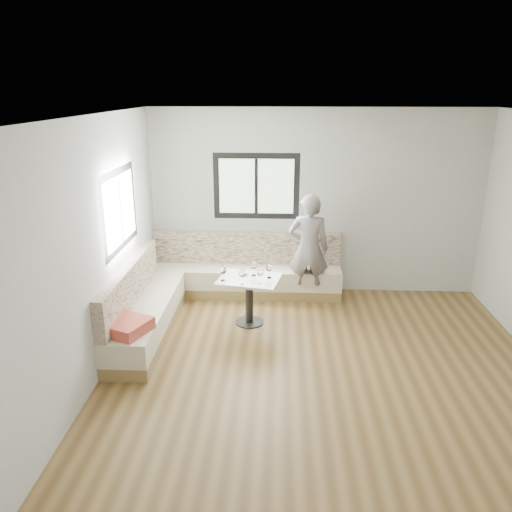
{
  "coord_description": "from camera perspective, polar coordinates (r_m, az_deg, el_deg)",
  "views": [
    {
      "loc": [
        -0.54,
        -4.94,
        3.06
      ],
      "look_at": [
        -0.85,
        1.34,
        0.93
      ],
      "focal_mm": 35.0,
      "sensor_mm": 36.0,
      "label": 1
    }
  ],
  "objects": [
    {
      "name": "room",
      "position": [
        5.3,
        7.66,
        0.43
      ],
      "size": [
        5.01,
        5.01,
        2.81
      ],
      "color": "brown",
      "rests_on": "ground"
    },
    {
      "name": "banquette",
      "position": [
        7.17,
        -5.87,
        -3.75
      ],
      "size": [
        2.94,
        2.8,
        0.95
      ],
      "color": "olive",
      "rests_on": "ground"
    },
    {
      "name": "table",
      "position": [
        6.7,
        -0.78,
        -3.87
      ],
      "size": [
        0.9,
        0.76,
        0.65
      ],
      "rotation": [
        0.0,
        0.0,
        -0.2
      ],
      "color": "black",
      "rests_on": "ground"
    },
    {
      "name": "person",
      "position": [
        7.35,
        6.02,
        0.83
      ],
      "size": [
        0.61,
        0.41,
        1.63
      ],
      "primitive_type": "imported",
      "rotation": [
        0.0,
        0.0,
        3.11
      ],
      "color": "slate",
      "rests_on": "ground"
    },
    {
      "name": "olive_ramekin",
      "position": [
        6.76,
        -1.32,
        -2.01
      ],
      "size": [
        0.09,
        0.09,
        0.04
      ],
      "color": "white",
      "rests_on": "table"
    },
    {
      "name": "wine_glass_a",
      "position": [
        6.53,
        -3.78,
        -1.68
      ],
      "size": [
        0.09,
        0.09,
        0.2
      ],
      "color": "white",
      "rests_on": "table"
    },
    {
      "name": "wine_glass_b",
      "position": [
        6.41,
        -1.62,
        -2.05
      ],
      "size": [
        0.09,
        0.09,
        0.2
      ],
      "color": "white",
      "rests_on": "table"
    },
    {
      "name": "wine_glass_c",
      "position": [
        6.44,
        0.5,
        -1.92
      ],
      "size": [
        0.09,
        0.09,
        0.2
      ],
      "color": "white",
      "rests_on": "table"
    },
    {
      "name": "wine_glass_d",
      "position": [
        6.69,
        -0.25,
        -1.12
      ],
      "size": [
        0.09,
        0.09,
        0.2
      ],
      "color": "white",
      "rests_on": "table"
    },
    {
      "name": "wine_glass_e",
      "position": [
        6.61,
        1.52,
        -1.39
      ],
      "size": [
        0.09,
        0.09,
        0.2
      ],
      "color": "white",
      "rests_on": "table"
    }
  ]
}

